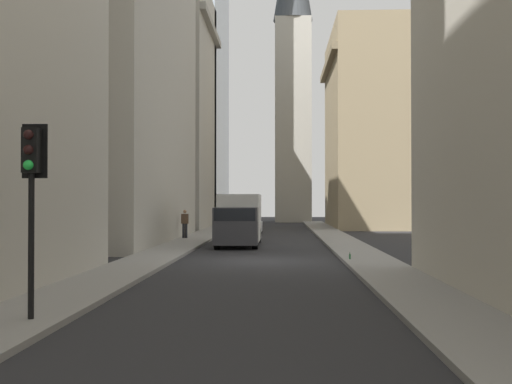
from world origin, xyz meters
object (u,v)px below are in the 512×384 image
sedan_silver (250,225)px  traffic_light_foreground (31,175)px  delivery_truck (239,219)px  pedestrian (185,223)px  discarded_bottle (350,256)px

sedan_silver → traffic_light_foreground: traffic_light_foreground is taller
delivery_truck → pedestrian: delivery_truck is taller
sedan_silver → discarded_bottle: 21.33m
traffic_light_foreground → discarded_bottle: (12.65, -7.77, -2.76)m
delivery_truck → discarded_bottle: size_ratio=23.93×
traffic_light_foreground → discarded_bottle: size_ratio=14.48×
delivery_truck → discarded_bottle: 10.32m
sedan_silver → delivery_truck: bearing=180.0°
sedan_silver → traffic_light_foreground: (-33.35, 2.68, 2.35)m
pedestrian → discarded_bottle: size_ratio=6.60×
sedan_silver → pedestrian: 8.22m
traffic_light_foreground → pedestrian: (26.04, 1.05, -1.90)m
sedan_silver → pedestrian: pedestrian is taller
sedan_silver → traffic_light_foreground: bearing=175.4°
delivery_truck → traffic_light_foreground: 21.76m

